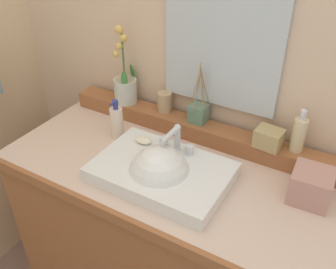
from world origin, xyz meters
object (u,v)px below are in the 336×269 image
trinket_box (269,138)px  lotion_bottle (117,122)px  reed_diffuser (199,112)px  tissue_box (311,186)px  soap_dispenser (299,134)px  sink_basin (160,174)px  soap_bar (143,140)px  potted_plant (125,85)px  tumbler_cup (164,102)px

trinket_box → lotion_bottle: 0.61m
reed_diffuser → trinket_box: reed_diffuser is taller
lotion_bottle → tissue_box: (0.78, 0.02, -0.02)m
soap_dispenser → tissue_box: (0.10, -0.16, -0.08)m
sink_basin → reed_diffuser: bearing=91.8°
sink_basin → soap_dispenser: soap_dispenser is taller
soap_bar → trinket_box: 0.47m
soap_bar → potted_plant: potted_plant is taller
soap_bar → tumbler_cup: tumbler_cup is taller
sink_basin → reed_diffuser: (-0.01, 0.33, 0.09)m
soap_bar → reed_diffuser: bearing=61.8°
soap_bar → tissue_box: 0.62m
soap_dispenser → potted_plant: bearing=-179.2°
trinket_box → tissue_box: trinket_box is taller
tumbler_cup → tissue_box: (0.66, -0.16, -0.06)m
soap_bar → trinket_box: size_ratio=0.72×
sink_basin → tumbler_cup: sink_basin is taller
sink_basin → reed_diffuser: reed_diffuser is taller
tumbler_cup → lotion_bottle: size_ratio=0.49×
potted_plant → trinket_box: size_ratio=3.56×
potted_plant → soap_dispenser: size_ratio=2.07×
tissue_box → lotion_bottle: bearing=-178.3°
sink_basin → tumbler_cup: (-0.18, 0.33, 0.09)m
sink_basin → tumbler_cup: size_ratio=5.62×
tissue_box → tumbler_cup: bearing=166.1°
potted_plant → soap_dispenser: bearing=0.8°
reed_diffuser → trinket_box: (0.31, -0.03, -0.01)m
soap_dispenser → reed_diffuser: 0.40m
sink_basin → tissue_box: size_ratio=3.70×
sink_basin → potted_plant: 0.50m
sink_basin → potted_plant: size_ratio=1.39×
soap_dispenser → reed_diffuser: bearing=-180.0°
potted_plant → soap_bar: bearing=-42.5°
soap_bar → soap_dispenser: 0.58m
tumbler_cup → reed_diffuser: reed_diffuser is taller
soap_bar → lotion_bottle: size_ratio=0.40×
tumbler_cup → trinket_box: size_ratio=0.88×
soap_bar → lotion_bottle: 0.17m
tumbler_cup → sink_basin: bearing=-61.9°
soap_bar → tumbler_cup: size_ratio=0.82×
potted_plant → tissue_box: size_ratio=2.67×
trinket_box → tissue_box: size_ratio=0.75×
trinket_box → soap_dispenser: bearing=22.2°
soap_bar → reed_diffuser: (0.12, 0.23, 0.05)m
soap_dispenser → tumbler_cup: 0.57m
lotion_bottle → tissue_box: size_ratio=1.35×
trinket_box → lotion_bottle: lotion_bottle is taller
potted_plant → lotion_bottle: bearing=-66.1°
trinket_box → tissue_box: bearing=-28.6°
sink_basin → soap_bar: 0.17m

